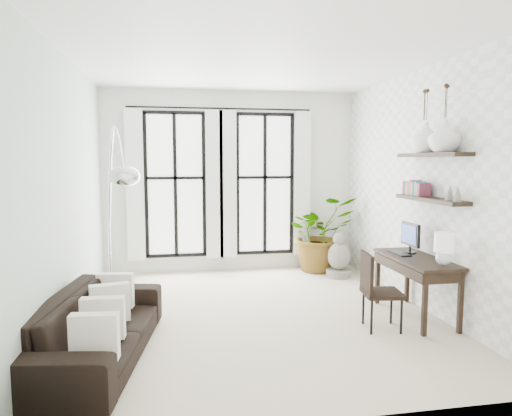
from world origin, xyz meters
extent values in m
plane|color=beige|center=(0.00, 0.00, 0.00)|extent=(5.00, 5.00, 0.00)
plane|color=white|center=(0.00, 0.00, 3.20)|extent=(5.00, 5.00, 0.00)
plane|color=#B6CBBA|center=(-2.25, 0.00, 1.60)|extent=(0.00, 5.00, 5.00)
plane|color=white|center=(2.25, 0.00, 1.60)|extent=(0.00, 5.00, 5.00)
plane|color=white|center=(0.00, 2.50, 1.60)|extent=(4.50, 0.00, 4.50)
cube|color=white|center=(-1.00, 2.47, 1.55)|extent=(1.00, 0.02, 2.50)
cube|color=white|center=(-1.68, 2.37, 1.55)|extent=(0.30, 0.04, 2.60)
cube|color=white|center=(-0.32, 2.37, 1.55)|extent=(0.30, 0.04, 2.60)
cube|color=white|center=(0.60, 2.47, 1.55)|extent=(1.00, 0.02, 2.50)
cube|color=white|center=(-0.08, 2.37, 1.55)|extent=(0.30, 0.04, 2.60)
cube|color=white|center=(1.28, 2.37, 1.55)|extent=(0.30, 0.04, 2.60)
cylinder|color=black|center=(-0.20, 2.38, 2.88)|extent=(3.20, 0.03, 0.03)
cube|color=black|center=(2.11, -0.48, 1.50)|extent=(0.25, 1.30, 0.05)
cube|color=black|center=(2.11, -0.48, 2.05)|extent=(0.25, 1.30, 0.05)
cube|color=#B42D4D|center=(2.11, 0.07, 1.61)|extent=(0.16, 0.04, 0.18)
cube|color=#3243B0|center=(2.11, 0.02, 1.61)|extent=(0.16, 0.04, 0.18)
cube|color=#FF9638|center=(2.11, -0.02, 1.61)|extent=(0.16, 0.04, 0.18)
cube|color=#319355|center=(2.11, -0.07, 1.61)|extent=(0.16, 0.04, 0.18)
cube|color=purple|center=(2.11, -0.11, 1.61)|extent=(0.16, 0.04, 0.18)
cube|color=orange|center=(2.11, -0.16, 1.61)|extent=(0.16, 0.04, 0.18)
cube|color=#434343|center=(2.11, -0.20, 1.61)|extent=(0.16, 0.04, 0.18)
cube|color=#33B5B5|center=(2.11, -0.25, 1.61)|extent=(0.16, 0.04, 0.18)
cube|color=gray|center=(2.11, -0.29, 1.61)|extent=(0.16, 0.04, 0.18)
cube|color=brown|center=(2.11, -0.34, 1.61)|extent=(0.16, 0.04, 0.18)
cone|color=gray|center=(2.11, -0.88, 1.61)|extent=(0.10, 0.10, 0.18)
cone|color=gray|center=(2.11, -1.03, 1.61)|extent=(0.10, 0.10, 0.18)
imported|color=black|center=(-1.80, -1.05, 0.33)|extent=(1.22, 2.38, 0.66)
cube|color=silver|center=(-1.70, -1.75, 0.50)|extent=(0.40, 0.12, 0.40)
cube|color=silver|center=(-1.70, -1.29, 0.50)|extent=(0.40, 0.12, 0.40)
cube|color=silver|center=(-1.70, -0.82, 0.50)|extent=(0.40, 0.12, 0.40)
cube|color=silver|center=(-1.70, -0.35, 0.50)|extent=(0.40, 0.12, 0.40)
imported|color=#2D7228|center=(1.54, 2.12, 0.68)|extent=(1.39, 1.26, 1.35)
cube|color=black|center=(1.95, -0.48, 0.75)|extent=(0.55, 1.31, 0.04)
cube|color=black|center=(1.93, -0.48, 0.66)|extent=(0.50, 1.25, 0.12)
cube|color=black|center=(1.73, -1.09, 0.37)|extent=(0.05, 0.05, 0.72)
cube|color=black|center=(2.17, -1.09, 0.37)|extent=(0.05, 0.05, 0.72)
cube|color=black|center=(1.73, 0.12, 0.37)|extent=(0.05, 0.05, 0.72)
cube|color=black|center=(2.17, 0.12, 0.37)|extent=(0.05, 0.05, 0.72)
cube|color=black|center=(2.00, -0.23, 1.02)|extent=(0.04, 0.42, 0.30)
cube|color=navy|center=(1.98, -0.23, 1.02)|extent=(0.00, 0.36, 0.24)
cube|color=black|center=(1.85, -0.23, 0.78)|extent=(0.15, 0.40, 0.02)
sphere|color=silver|center=(2.00, -0.99, 0.86)|extent=(0.18, 0.18, 0.18)
cylinder|color=white|center=(2.00, -0.99, 1.05)|extent=(0.22, 0.22, 0.22)
cube|color=black|center=(1.37, -0.78, 0.43)|extent=(0.48, 0.48, 0.05)
cube|color=black|center=(1.18, -0.75, 0.67)|extent=(0.10, 0.43, 0.48)
cylinder|color=black|center=(1.20, -0.95, 0.20)|extent=(0.03, 0.03, 0.40)
cylinder|color=black|center=(1.54, -0.95, 0.20)|extent=(0.03, 0.03, 0.40)
cylinder|color=black|center=(1.20, -0.60, 0.20)|extent=(0.03, 0.03, 0.40)
cylinder|color=black|center=(1.54, -0.60, 0.20)|extent=(0.03, 0.03, 0.40)
cylinder|color=silver|center=(-1.90, 0.74, 0.05)|extent=(0.36, 0.36, 0.10)
cylinder|color=silver|center=(-1.90, 0.74, 0.54)|extent=(0.04, 0.04, 0.99)
ellipsoid|color=silver|center=(-1.50, -1.00, 1.83)|extent=(0.32, 0.32, 0.21)
cylinder|color=gray|center=(1.72, 1.61, 0.06)|extent=(0.42, 0.42, 0.13)
ellipsoid|color=gray|center=(1.72, 1.61, 0.36)|extent=(0.38, 0.38, 0.47)
sphere|color=gray|center=(1.72, 1.61, 0.66)|extent=(0.21, 0.21, 0.21)
imported|color=white|center=(2.11, -0.73, 2.27)|extent=(0.37, 0.37, 0.38)
imported|color=white|center=(2.11, -0.33, 2.27)|extent=(0.37, 0.37, 0.38)
camera|label=1|loc=(-1.01, -5.65, 1.98)|focal=32.00mm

